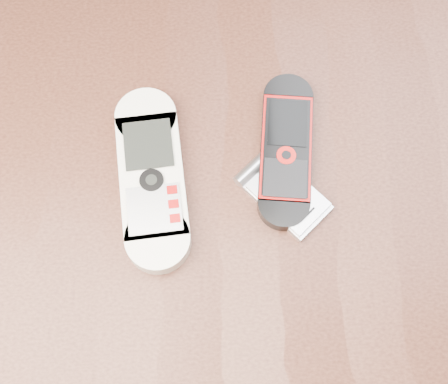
{
  "coord_description": "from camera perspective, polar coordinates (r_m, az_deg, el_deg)",
  "views": [
    {
      "loc": [
        0.0,
        -0.2,
        1.3
      ],
      "look_at": [
        0.01,
        0.0,
        0.76
      ],
      "focal_mm": 50.0,
      "sensor_mm": 36.0,
      "label": 1
    }
  ],
  "objects": [
    {
      "name": "ground",
      "position": [
        1.32,
        -0.22,
        -11.57
      ],
      "size": [
        4.0,
        4.0,
        0.0
      ],
      "primitive_type": "plane",
      "color": "#472B19",
      "rests_on": "ground"
    },
    {
      "name": "motorola_razr",
      "position": [
        0.58,
        5.69,
        -0.28
      ],
      "size": [
        0.1,
        0.1,
        0.01
      ],
      "primitive_type": "cube",
      "rotation": [
        0.0,
        0.0,
        0.77
      ],
      "color": "#B6B7BB",
      "rests_on": "table"
    },
    {
      "name": "nokia_black_red",
      "position": [
        0.6,
        5.68,
        3.91
      ],
      "size": [
        0.06,
        0.16,
        0.02
      ],
      "primitive_type": "cube",
      "rotation": [
        0.0,
        0.0,
        -0.09
      ],
      "color": "black",
      "rests_on": "table"
    },
    {
      "name": "nokia_white",
      "position": [
        0.59,
        -6.61,
        1.36
      ],
      "size": [
        0.08,
        0.19,
        0.02
      ],
      "primitive_type": "cube",
      "rotation": [
        0.0,
        0.0,
        0.11
      ],
      "color": "white",
      "rests_on": "table"
    },
    {
      "name": "table",
      "position": [
        0.69,
        -0.42,
        -3.35
      ],
      "size": [
        1.2,
        0.8,
        0.75
      ],
      "color": "black",
      "rests_on": "ground"
    }
  ]
}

